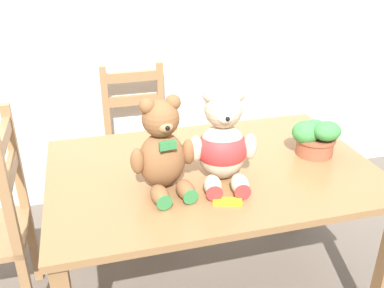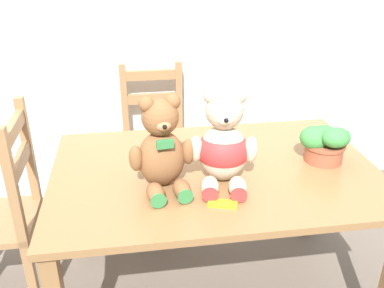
{
  "view_description": "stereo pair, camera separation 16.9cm",
  "coord_description": "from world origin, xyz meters",
  "views": [
    {
      "loc": [
        -0.51,
        -1.09,
        1.63
      ],
      "look_at": [
        -0.12,
        0.38,
        0.89
      ],
      "focal_mm": 40.0,
      "sensor_mm": 36.0,
      "label": 1
    },
    {
      "loc": [
        -0.34,
        -1.13,
        1.63
      ],
      "look_at": [
        -0.12,
        0.38,
        0.89
      ],
      "focal_mm": 40.0,
      "sensor_mm": 36.0,
      "label": 2
    }
  ],
  "objects": [
    {
      "name": "dining_table",
      "position": [
        0.0,
        0.46,
        0.63
      ],
      "size": [
        1.4,
        0.92,
        0.72
      ],
      "color": "olive",
      "rests_on": "ground_plane"
    },
    {
      "name": "potted_plant",
      "position": [
        0.49,
        0.46,
        0.82
      ],
      "size": [
        0.22,
        0.21,
        0.18
      ],
      "color": "#9E5138",
      "rests_on": "dining_table"
    },
    {
      "name": "chocolate_bar",
      "position": [
        -0.03,
        0.18,
        0.73
      ],
      "size": [
        0.12,
        0.08,
        0.01
      ],
      "primitive_type": "cube",
      "rotation": [
        0.0,
        0.0,
        -0.3
      ],
      "color": "gold",
      "rests_on": "dining_table"
    },
    {
      "name": "teddy_bear_left",
      "position": [
        -0.24,
        0.36,
        0.89
      ],
      "size": [
        0.27,
        0.28,
        0.38
      ],
      "rotation": [
        0.0,
        0.0,
        3.27
      ],
      "color": "brown",
      "rests_on": "dining_table"
    },
    {
      "name": "teddy_bear_right",
      "position": [
        0.01,
        0.37,
        0.88
      ],
      "size": [
        0.28,
        0.31,
        0.4
      ],
      "rotation": [
        0.0,
        0.0,
        2.97
      ],
      "color": "beige",
      "rests_on": "dining_table"
    },
    {
      "name": "wooden_chair_behind",
      "position": [
        -0.21,
        1.29,
        0.45
      ],
      "size": [
        0.38,
        0.42,
        0.94
      ],
      "rotation": [
        0.0,
        0.0,
        3.14
      ],
      "color": "#997047",
      "rests_on": "ground_plane"
    }
  ]
}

